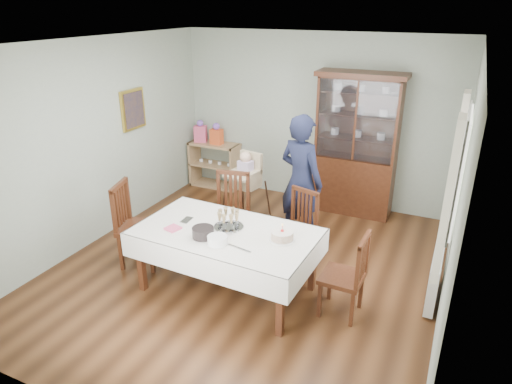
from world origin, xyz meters
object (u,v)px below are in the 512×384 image
Objects in this scene: dining_table at (227,260)px; chair_far_right at (295,242)px; china_cabinet at (356,143)px; woman at (301,181)px; birthday_cake at (282,236)px; gift_bag_pink at (200,132)px; sideboard at (215,165)px; champagne_tray at (229,223)px; high_chair at (246,196)px; chair_end_right at (343,290)px; chair_far_left at (230,228)px; gift_bag_orange at (216,135)px; chair_end_left at (140,240)px.

dining_table is 1.04m from chair_far_right.
china_cabinet is 1.20× the size of woman.
birthday_cake reaches higher than dining_table.
woman reaches higher than gift_bag_pink.
sideboard is 2.65× the size of champagne_tray.
chair_far_right is at bearing -36.45° from gift_bag_pink.
gift_bag_pink is (-1.43, 1.10, 0.54)m from high_chair.
chair_far_left is at bearing -110.73° from chair_end_right.
woman reaches higher than champagne_tray.
woman is 4.81× the size of gift_bag_orange.
gift_bag_pink reaches higher than birthday_cake.
chair_end_left is at bearing -178.79° from champagne_tray.
champagne_tray is at bearing -105.20° from chair_end_left.
high_chair reaches higher than dining_table.
china_cabinet is 1.86m from high_chair.
china_cabinet is at bearing -0.04° from gift_bag_orange.
chair_end_left is (-2.03, -2.69, -0.80)m from china_cabinet.
chair_end_left is at bearing -86.54° from chair_end_right.
chair_far_right is at bearing 61.67° from dining_table.
chair_far_left is at bearing 115.85° from dining_table.
woman reaches higher than chair_far_left.
chair_end_right is 0.85× the size of high_chair.
sideboard is 2.75m from chair_end_left.
chair_end_left reaches higher than sideboard.
birthday_cake reaches higher than chair_end_right.
woman is at bearing -106.92° from china_cabinet.
chair_far_right is at bearing 58.92° from champagne_tray.
chair_far_right is 3.41× the size of birthday_cake.
chair_far_left is 1.17m from chair_end_left.
chair_far_right is 1.96m from chair_end_left.
chair_end_right is 4.27m from gift_bag_pink.
chair_end_left is 3.17× the size of champagne_tray.
china_cabinet is at bearing -87.37° from woman.
dining_table is at bearing -58.74° from gift_bag_orange.
china_cabinet is 5.51× the size of gift_bag_pink.
chair_far_right is 1.30m from high_chair.
gift_bag_orange is at bearing 130.74° from birthday_cake.
high_chair is at bearing -43.76° from sideboard.
woman is at bearing 101.68° from birthday_cake.
chair_far_left reaches higher than dining_table.
dining_table is 1.13× the size of woman.
sideboard is 2.39× the size of gift_bag_orange.
chair_end_right is at bearing -104.63° from chair_end_left.
gift_bag_orange is (0.32, -0.00, -0.01)m from gift_bag_pink.
high_chair is at bearing -40.27° from chair_end_left.
birthday_cake is (2.38, -2.70, 0.41)m from sideboard.
high_chair is (-0.93, 0.23, -0.47)m from woman.
woman is (-0.96, 1.29, 0.62)m from chair_end_right.
high_chair is 1.71m from champagne_tray.
gift_bag_pink is at bearing 126.64° from champagne_tray.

